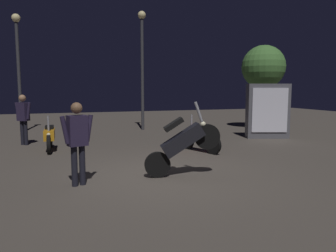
% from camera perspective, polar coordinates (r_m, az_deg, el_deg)
% --- Properties ---
extents(ground_plane, '(40.00, 40.00, 0.00)m').
position_cam_1_polar(ground_plane, '(7.27, -0.76, -8.59)').
color(ground_plane, '#4C443D').
extents(motorcycle_black_foreground, '(1.65, 0.45, 1.63)m').
position_cam_1_polar(motorcycle_black_foreground, '(6.96, 2.57, -2.99)').
color(motorcycle_black_foreground, black).
rests_on(motorcycle_black_foreground, ground_plane).
extents(motorcycle_orange_parked_left, '(0.31, 1.66, 1.11)m').
position_cam_1_polar(motorcycle_orange_parked_left, '(10.58, -20.30, -1.77)').
color(motorcycle_orange_parked_left, black).
rests_on(motorcycle_orange_parked_left, ground_plane).
extents(motorcycle_red_parked_right, '(0.71, 1.58, 1.11)m').
position_cam_1_polar(motorcycle_red_parked_right, '(9.83, 5.64, -2.00)').
color(motorcycle_red_parked_right, black).
rests_on(motorcycle_red_parked_right, ground_plane).
extents(person_rider_beside, '(0.57, 0.49, 1.71)m').
position_cam_1_polar(person_rider_beside, '(11.90, -24.32, 1.78)').
color(person_rider_beside, black).
rests_on(person_rider_beside, ground_plane).
extents(person_bystander_far, '(0.66, 0.34, 1.65)m').
position_cam_1_polar(person_bystander_far, '(6.50, -15.78, -1.82)').
color(person_bystander_far, black).
rests_on(person_bystander_far, ground_plane).
extents(streetlamp_near, '(0.36, 0.36, 5.38)m').
position_cam_1_polar(streetlamp_near, '(15.02, -4.61, 12.26)').
color(streetlamp_near, '#38383D').
rests_on(streetlamp_near, ground_plane).
extents(streetlamp_far, '(0.36, 0.36, 5.06)m').
position_cam_1_polar(streetlamp_far, '(15.44, -25.08, 10.85)').
color(streetlamp_far, '#38383D').
rests_on(streetlamp_far, ground_plane).
extents(tree_left_bg, '(2.02, 2.02, 3.94)m').
position_cam_1_polar(tree_left_bg, '(15.95, 16.59, 9.92)').
color(tree_left_bg, '#4C331E').
rests_on(tree_left_bg, ground_plane).
extents(kiosk_billboard, '(1.68, 0.97, 2.10)m').
position_cam_1_polar(kiosk_billboard, '(13.01, 17.28, 2.56)').
color(kiosk_billboard, '#595960').
rests_on(kiosk_billboard, ground_plane).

